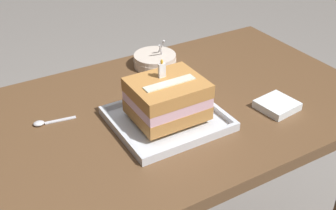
# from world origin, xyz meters

# --- Properties ---
(dining_table) EXTENTS (1.21, 0.72, 0.76)m
(dining_table) POSITION_xyz_m (0.00, 0.00, 0.65)
(dining_table) COLOR brown
(dining_table) RESTS_ON ground_plane
(foil_tray) EXTENTS (0.29, 0.27, 0.02)m
(foil_tray) POSITION_xyz_m (-0.04, -0.07, 0.77)
(foil_tray) COLOR silver
(foil_tray) RESTS_ON dining_table
(birthday_cake) EXTENTS (0.19, 0.16, 0.15)m
(birthday_cake) POSITION_xyz_m (-0.04, -0.07, 0.84)
(birthday_cake) COLOR #BE8140
(birthday_cake) RESTS_ON foil_tray
(bowl_stack) EXTENTS (0.15, 0.15, 0.10)m
(bowl_stack) POSITION_xyz_m (0.09, 0.25, 0.78)
(bowl_stack) COLOR silver
(bowl_stack) RESTS_ON dining_table
(serving_spoon_near_tray) EXTENTS (0.12, 0.03, 0.01)m
(serving_spoon_near_tray) POSITION_xyz_m (-0.34, 0.10, 0.77)
(serving_spoon_near_tray) COLOR silver
(serving_spoon_near_tray) RESTS_ON dining_table
(napkin_pile) EXTENTS (0.11, 0.11, 0.02)m
(napkin_pile) POSITION_xyz_m (0.26, -0.17, 0.77)
(napkin_pile) COLOR white
(napkin_pile) RESTS_ON dining_table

